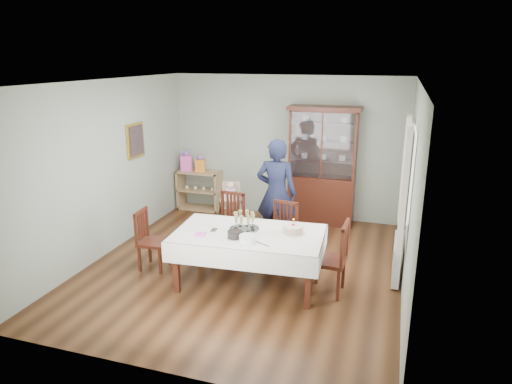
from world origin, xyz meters
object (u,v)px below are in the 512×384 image
at_px(chair_end_left, 153,251).
at_px(gift_bag_orange, 200,164).
at_px(sideboard, 200,190).
at_px(dining_table, 249,258).
at_px(china_cabinet, 323,164).
at_px(woman, 276,193).
at_px(champagne_tray, 244,225).
at_px(chair_far_right, 281,245).
at_px(high_chair, 231,214).
at_px(birthday_cake, 293,230).
at_px(chair_far_left, 228,235).
at_px(gift_bag_pink, 187,162).
at_px(chair_end_right, 329,272).

relative_size(chair_end_left, gift_bag_orange, 2.56).
bearing_deg(sideboard, gift_bag_orange, -24.29).
height_order(dining_table, china_cabinet, china_cabinet).
bearing_deg(woman, chair_end_left, 38.91).
height_order(sideboard, chair_end_left, chair_end_left).
distance_m(woman, champagne_tray, 1.36).
xyz_separation_m(china_cabinet, chair_end_left, (-2.02, -2.69, -0.86)).
xyz_separation_m(chair_far_right, high_chair, (-1.12, 0.85, 0.10)).
relative_size(dining_table, birthday_cake, 6.59).
bearing_deg(chair_far_right, china_cabinet, 90.11).
xyz_separation_m(chair_far_left, gift_bag_pink, (-1.59, 1.84, 0.70)).
distance_m(sideboard, chair_end_left, 2.76).
xyz_separation_m(dining_table, chair_end_right, (1.08, 0.10, -0.09)).
bearing_deg(chair_far_right, birthday_cake, -55.60).
relative_size(chair_end_right, gift_bag_pink, 2.40).
distance_m(chair_far_left, high_chair, 0.81).
distance_m(chair_far_left, champagne_tray, 1.14).
relative_size(champagne_tray, birthday_cake, 1.28).
relative_size(high_chair, champagne_tray, 2.35).
distance_m(chair_end_left, birthday_cake, 2.16).
height_order(high_chair, gift_bag_orange, gift_bag_orange).
height_order(chair_far_left, gift_bag_pink, gift_bag_pink).
bearing_deg(sideboard, gift_bag_pink, -175.50).
relative_size(woman, gift_bag_orange, 5.18).
xyz_separation_m(chair_far_left, woman, (0.64, 0.52, 0.61)).
bearing_deg(high_chair, birthday_cake, -61.59).
relative_size(china_cabinet, gift_bag_orange, 6.28).
bearing_deg(woman, dining_table, 86.64).
bearing_deg(champagne_tray, gift_bag_orange, 124.70).
distance_m(chair_far_right, champagne_tray, 0.99).
relative_size(chair_far_right, champagne_tray, 2.28).
relative_size(sideboard, chair_end_left, 1.01).
relative_size(dining_table, chair_far_left, 2.15).
height_order(chair_far_left, birthday_cake, birthday_cake).
bearing_deg(champagne_tray, chair_end_right, 0.97).
relative_size(chair_far_left, birthday_cake, 3.06).
height_order(china_cabinet, high_chair, china_cabinet).
xyz_separation_m(china_cabinet, birthday_cake, (0.06, -2.61, -0.31)).
height_order(china_cabinet, woman, china_cabinet).
xyz_separation_m(sideboard, high_chair, (1.10, -1.09, -0.03)).
relative_size(china_cabinet, high_chair, 2.29).
bearing_deg(gift_bag_pink, sideboard, 4.50).
bearing_deg(gift_bag_pink, dining_table, -50.90).
bearing_deg(chair_end_right, woman, -138.05).
xyz_separation_m(chair_far_right, champagne_tray, (-0.33, -0.75, 0.56)).
distance_m(dining_table, chair_end_right, 1.09).
bearing_deg(birthday_cake, dining_table, -166.50).
height_order(chair_far_right, high_chair, high_chair).
bearing_deg(gift_bag_pink, birthday_cake, -42.89).
bearing_deg(chair_end_right, chair_end_left, -86.25).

